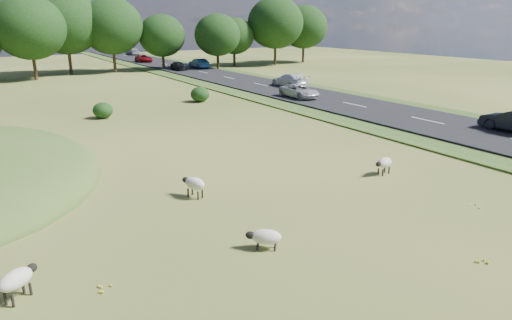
{
  "coord_description": "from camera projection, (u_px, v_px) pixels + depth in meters",
  "views": [
    {
      "loc": [
        -9.34,
        -14.35,
        7.63
      ],
      "look_at": [
        2.0,
        4.0,
        1.0
      ],
      "focal_mm": 32.0,
      "sensor_mm": 36.0,
      "label": 1
    }
  ],
  "objects": [
    {
      "name": "ground",
      "position": [
        124.0,
        124.0,
        34.86
      ],
      "size": [
        160.0,
        160.0,
        0.0
      ],
      "primitive_type": "plane",
      "color": "#44581B",
      "rests_on": "ground"
    },
    {
      "name": "car_5",
      "position": [
        199.0,
        63.0,
        72.88
      ],
      "size": [
        1.6,
        4.6,
        1.52
      ],
      "primitive_type": "imported",
      "rotation": [
        0.0,
        0.0,
        3.14
      ],
      "color": "navy",
      "rests_on": "road"
    },
    {
      "name": "car_2",
      "position": [
        144.0,
        58.0,
        83.88
      ],
      "size": [
        2.15,
        4.66,
        1.29
      ],
      "primitive_type": "imported",
      "color": "maroon",
      "rests_on": "road"
    },
    {
      "name": "car_0",
      "position": [
        179.0,
        66.0,
        70.36
      ],
      "size": [
        1.52,
        3.79,
        1.29
      ],
      "primitive_type": "imported",
      "color": "black",
      "rests_on": "road"
    },
    {
      "name": "sheep_1",
      "position": [
        265.0,
        237.0,
        15.75
      ],
      "size": [
        1.24,
        1.09,
        0.73
      ],
      "rotation": [
        0.0,
        0.0,
        2.48
      ],
      "color": "beige",
      "rests_on": "ground"
    },
    {
      "name": "sheep_0",
      "position": [
        194.0,
        183.0,
        20.33
      ],
      "size": [
        0.91,
        1.35,
        0.94
      ],
      "rotation": [
        0.0,
        0.0,
        1.93
      ],
      "color": "beige",
      "rests_on": "ground"
    },
    {
      "name": "car_6",
      "position": [
        290.0,
        80.0,
        52.68
      ],
      "size": [
        2.13,
        5.24,
        1.52
      ],
      "primitive_type": "imported",
      "rotation": [
        0.0,
        0.0,
        3.14
      ],
      "color": "white",
      "rests_on": "road"
    },
    {
      "name": "car_4",
      "position": [
        132.0,
        51.0,
        101.24
      ],
      "size": [
        2.08,
        5.12,
        1.48
      ],
      "primitive_type": "imported",
      "rotation": [
        0.0,
        0.0,
        3.14
      ],
      "color": "#A7A9AF",
      "rests_on": "road"
    },
    {
      "name": "sheep_3",
      "position": [
        384.0,
        163.0,
        23.35
      ],
      "size": [
        1.28,
        0.73,
        0.9
      ],
      "rotation": [
        0.0,
        0.0,
        3.33
      ],
      "color": "beige",
      "rests_on": "ground"
    },
    {
      "name": "treeline",
      "position": [
        36.0,
        28.0,
        61.21
      ],
      "size": [
        96.28,
        14.66,
        11.7
      ],
      "color": "black",
      "rests_on": "ground"
    },
    {
      "name": "road",
      "position": [
        270.0,
        88.0,
        53.01
      ],
      "size": [
        8.0,
        150.0,
        0.25
      ],
      "primitive_type": "cube",
      "color": "black",
      "rests_on": "ground"
    },
    {
      "name": "sheep_2",
      "position": [
        17.0,
        279.0,
        12.83
      ],
      "size": [
        1.27,
        1.13,
        0.94
      ],
      "rotation": [
        0.0,
        0.0,
        0.67
      ],
      "color": "beige",
      "rests_on": "ground"
    },
    {
      "name": "shrubs",
      "position": [
        87.0,
        104.0,
        39.19
      ],
      "size": [
        24.44,
        7.63,
        1.47
      ],
      "color": "black",
      "rests_on": "ground"
    },
    {
      "name": "car_1",
      "position": [
        299.0,
        91.0,
        45.2
      ],
      "size": [
        2.15,
        4.65,
        1.29
      ],
      "primitive_type": "imported",
      "color": "silver",
      "rests_on": "road"
    }
  ]
}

